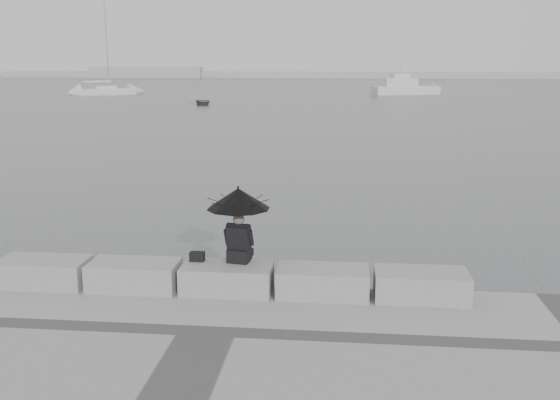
# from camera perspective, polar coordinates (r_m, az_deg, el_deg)

# --- Properties ---
(ground) EXTENTS (360.00, 360.00, 0.00)m
(ground) POSITION_cam_1_polar(r_m,az_deg,el_deg) (11.90, -4.39, -9.84)
(ground) COLOR #444648
(ground) RESTS_ON ground
(stone_block_far_left) EXTENTS (1.60, 0.80, 0.50)m
(stone_block_far_left) POSITION_cam_1_polar(r_m,az_deg,el_deg) (12.29, -20.74, -6.20)
(stone_block_far_left) COLOR gray
(stone_block_far_left) RESTS_ON promenade
(stone_block_left) EXTENTS (1.60, 0.80, 0.50)m
(stone_block_left) POSITION_cam_1_polar(r_m,az_deg,el_deg) (11.64, -13.17, -6.73)
(stone_block_left) COLOR gray
(stone_block_left) RESTS_ON promenade
(stone_block_centre) EXTENTS (1.60, 0.80, 0.50)m
(stone_block_centre) POSITION_cam_1_polar(r_m,az_deg,el_deg) (11.22, -4.86, -7.17)
(stone_block_centre) COLOR gray
(stone_block_centre) RESTS_ON promenade
(stone_block_right) EXTENTS (1.60, 0.80, 0.50)m
(stone_block_right) POSITION_cam_1_polar(r_m,az_deg,el_deg) (11.04, 3.92, -7.48)
(stone_block_right) COLOR gray
(stone_block_right) RESTS_ON promenade
(stone_block_far_right) EXTENTS (1.60, 0.80, 0.50)m
(stone_block_far_right) POSITION_cam_1_polar(r_m,az_deg,el_deg) (11.13, 12.78, -7.62)
(stone_block_far_right) COLOR gray
(stone_block_far_right) RESTS_ON promenade
(seated_person) EXTENTS (1.13, 1.13, 1.39)m
(seated_person) POSITION_cam_1_polar(r_m,az_deg,el_deg) (11.05, -3.84, -0.71)
(seated_person) COLOR black
(seated_person) RESTS_ON stone_block_centre
(bag) EXTENTS (0.26, 0.15, 0.17)m
(bag) POSITION_cam_1_polar(r_m,az_deg,el_deg) (11.40, -7.58, -5.14)
(bag) COLOR black
(bag) RESTS_ON stone_block_centre
(distant_landmass) EXTENTS (180.00, 8.00, 2.80)m
(distant_landmass) POSITION_cam_1_polar(r_m,az_deg,el_deg) (165.68, 2.29, 11.39)
(distant_landmass) COLOR #9EA1A4
(distant_landmass) RESTS_ON ground
(sailboat_left) EXTENTS (7.57, 5.99, 12.90)m
(sailboat_left) POSITION_cam_1_polar(r_m,az_deg,el_deg) (88.34, -15.63, 9.59)
(sailboat_left) COLOR silver
(sailboat_left) RESTS_ON ground
(motor_cruiser) EXTENTS (9.40, 5.48, 4.50)m
(motor_cruiser) POSITION_cam_1_polar(r_m,az_deg,el_deg) (87.55, 11.40, 10.03)
(motor_cruiser) COLOR silver
(motor_cruiser) RESTS_ON ground
(dinghy) EXTENTS (3.67, 2.56, 0.57)m
(dinghy) POSITION_cam_1_polar(r_m,az_deg,el_deg) (66.30, -7.09, 8.88)
(dinghy) COLOR slate
(dinghy) RESTS_ON ground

